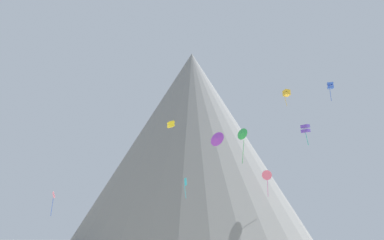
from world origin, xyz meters
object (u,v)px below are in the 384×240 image
(rock_massif, at_px, (192,155))
(kite_pink_low, at_px, (53,198))
(kite_gold_high, at_px, (287,93))
(kite_violet_mid, at_px, (217,139))
(kite_indigo_mid, at_px, (305,129))
(kite_rainbow_mid, at_px, (267,175))
(kite_yellow_mid, at_px, (171,124))
(kite_green_mid, at_px, (242,134))
(kite_cyan_low, at_px, (185,184))
(kite_blue_high, at_px, (330,86))

(rock_massif, bearing_deg, kite_pink_low, -120.38)
(kite_gold_high, bearing_deg, kite_pink_low, 164.11)
(kite_violet_mid, xyz_separation_m, kite_pink_low, (-29.16, 6.51, -8.88))
(kite_indigo_mid, distance_m, kite_rainbow_mid, 23.62)
(kite_violet_mid, xyz_separation_m, kite_rainbow_mid, (11.18, 21.65, -2.92))
(kite_indigo_mid, bearing_deg, kite_violet_mid, -147.23)
(kite_pink_low, distance_m, kite_indigo_mid, 45.17)
(rock_massif, bearing_deg, kite_yellow_mid, -90.09)
(rock_massif, xyz_separation_m, kite_gold_high, (20.94, -33.33, 6.01))
(kite_violet_mid, height_order, kite_green_mid, kite_green_mid)
(rock_massif, distance_m, kite_rainbow_mid, 31.13)
(kite_pink_low, height_order, kite_green_mid, kite_green_mid)
(rock_massif, bearing_deg, kite_gold_high, -57.86)
(kite_yellow_mid, bearing_deg, kite_rainbow_mid, -50.76)
(kite_green_mid, bearing_deg, kite_violet_mid, -86.83)
(kite_cyan_low, distance_m, kite_blue_high, 29.65)
(kite_gold_high, bearing_deg, kite_rainbow_mid, 87.46)
(kite_violet_mid, bearing_deg, kite_yellow_mid, -81.37)
(kite_indigo_mid, height_order, kite_green_mid, kite_green_mid)
(kite_cyan_low, relative_size, kite_indigo_mid, 1.04)
(kite_pink_low, relative_size, kite_cyan_low, 1.19)
(kite_indigo_mid, height_order, kite_blue_high, kite_blue_high)
(kite_rainbow_mid, bearing_deg, kite_cyan_low, 54.75)
(kite_green_mid, bearing_deg, kite_blue_high, 17.16)
(kite_gold_high, relative_size, kite_indigo_mid, 1.03)
(kite_rainbow_mid, bearing_deg, kite_green_mid, 79.10)
(kite_cyan_low, xyz_separation_m, kite_indigo_mid, (19.67, -7.28, 7.72))
(kite_yellow_mid, height_order, kite_indigo_mid, kite_indigo_mid)
(kite_yellow_mid, relative_size, kite_gold_high, 0.31)
(kite_gold_high, bearing_deg, kite_indigo_mid, -115.85)
(kite_violet_mid, relative_size, kite_yellow_mid, 2.42)
(kite_cyan_low, distance_m, kite_rainbow_mid, 23.28)
(kite_blue_high, bearing_deg, kite_gold_high, 118.86)
(kite_cyan_low, bearing_deg, kite_green_mid, 101.91)
(kite_blue_high, height_order, kite_green_mid, kite_blue_high)
(kite_yellow_mid, bearing_deg, kite_indigo_mid, -85.65)
(kite_pink_low, distance_m, kite_blue_high, 51.79)
(rock_massif, relative_size, kite_indigo_mid, 21.64)
(kite_cyan_low, relative_size, kite_green_mid, 0.55)
(kite_yellow_mid, bearing_deg, kite_violet_mid, -50.69)
(rock_massif, relative_size, kite_rainbow_mid, 13.07)
(kite_rainbow_mid, bearing_deg, kite_yellow_mid, 74.01)
(kite_gold_high, bearing_deg, kite_yellow_mid, -154.01)
(rock_massif, relative_size, kite_blue_high, 22.87)
(kite_blue_high, bearing_deg, kite_indigo_mid, -164.73)
(kite_pink_low, bearing_deg, kite_cyan_low, -82.32)
(kite_green_mid, bearing_deg, rock_massif, 147.74)
(kite_cyan_low, bearing_deg, kite_rainbow_mid, 146.14)
(kite_gold_high, bearing_deg, rock_massif, 98.67)
(kite_yellow_mid, xyz_separation_m, kite_blue_high, (25.30, 11.14, 9.59))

